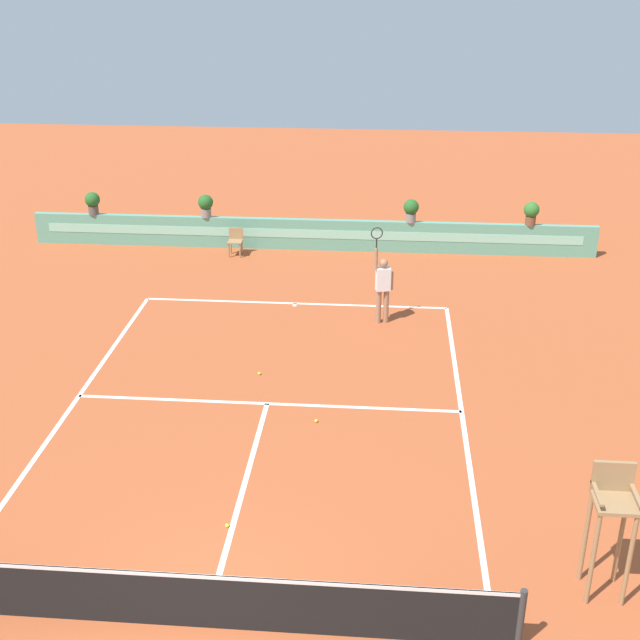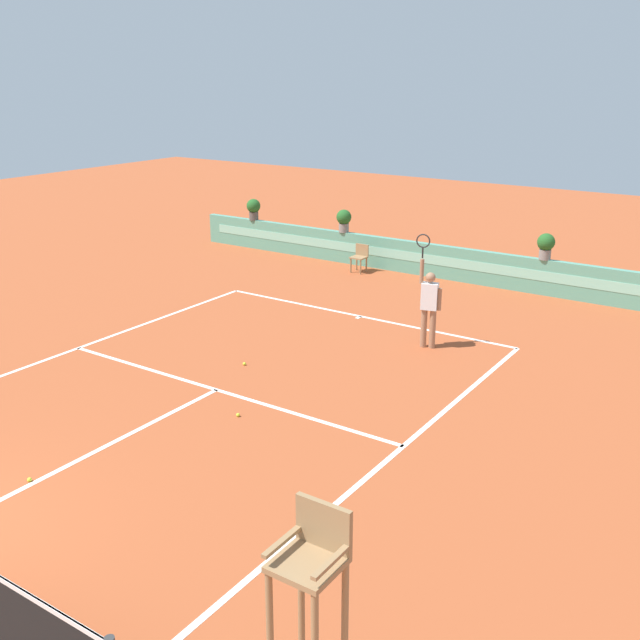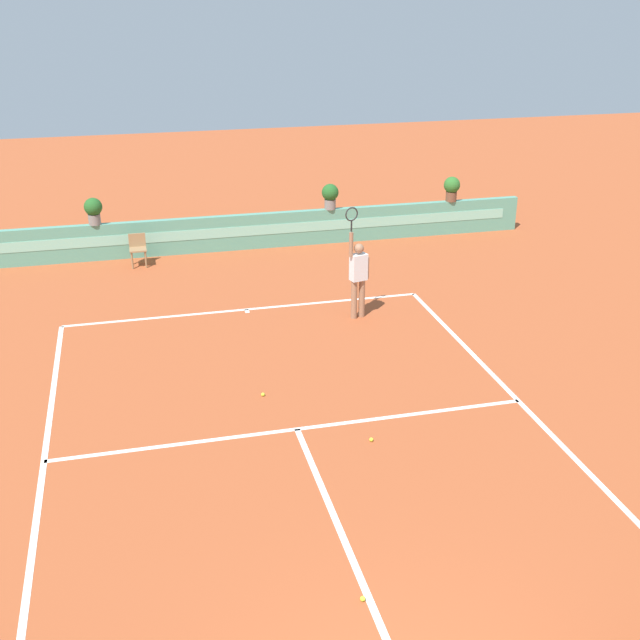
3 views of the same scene
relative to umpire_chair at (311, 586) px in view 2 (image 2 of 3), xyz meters
name	(u,v)px [view 2 (image 2 of 3)]	position (x,y,z in m)	size (l,w,h in m)	color
ground_plane	(203,397)	(-5.79, 4.74, -1.34)	(60.00, 60.00, 0.00)	#A84C28
court_lines	(227,384)	(-5.79, 5.45, -1.34)	(8.32, 11.94, 0.01)	white
back_wall_barrier	(438,261)	(-5.79, 15.12, -0.84)	(18.00, 0.21, 1.00)	#599E84
umpire_chair	(311,586)	(0.00, 0.00, 0.00)	(0.60, 0.60, 2.14)	#99754C
ball_kid_chair	(360,257)	(-8.08, 14.39, -0.86)	(0.44, 0.44, 0.85)	#99754C
tennis_player	(429,303)	(-3.42, 9.57, -0.29)	(0.61, 0.30, 2.58)	#9E7051
tennis_ball_near_baseline	(238,415)	(-4.68, 4.46, -1.31)	(0.07, 0.07, 0.07)	#CCE033
tennis_ball_mid_court	(244,364)	(-6.15, 6.43, -1.31)	(0.07, 0.07, 0.07)	#CCE033
tennis_ball_by_sideline	(29,480)	(-5.88, 0.98, -1.31)	(0.07, 0.07, 0.07)	#CCE033
potted_plant_far_left	(254,208)	(-12.83, 15.13, 0.07)	(0.48, 0.48, 0.72)	#514C47
potted_plant_left	(344,219)	(-9.13, 15.13, 0.07)	(0.48, 0.48, 0.72)	gray
potted_plant_right	(546,245)	(-2.62, 15.13, 0.07)	(0.48, 0.48, 0.72)	gray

